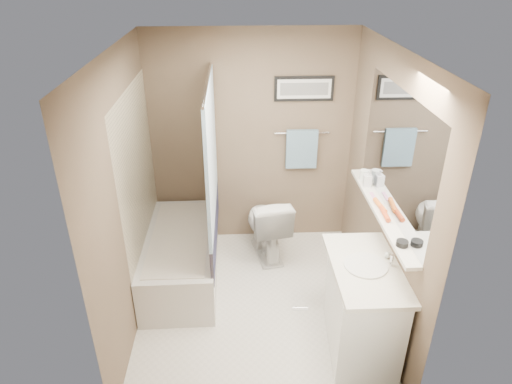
{
  "coord_description": "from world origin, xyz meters",
  "views": [
    {
      "loc": [
        -0.17,
        -3.42,
        3.02
      ],
      "look_at": [
        0.0,
        0.15,
        1.15
      ],
      "focal_mm": 32.0,
      "sensor_mm": 36.0,
      "label": 1
    }
  ],
  "objects_px": {
    "vanity": "(362,309)",
    "glass_jar": "(364,175)",
    "bathtub": "(182,257)",
    "hair_brush_back": "(380,205)",
    "candle_bowl_near": "(402,243)",
    "toilet": "(266,225)",
    "hair_brush_front": "(385,214)",
    "soap_bottle": "(368,178)"
  },
  "relations": [
    {
      "from": "vanity",
      "to": "glass_jar",
      "type": "height_order",
      "value": "glass_jar"
    },
    {
      "from": "bathtub",
      "to": "vanity",
      "type": "bearing_deg",
      "value": -33.11
    },
    {
      "from": "vanity",
      "to": "hair_brush_back",
      "type": "bearing_deg",
      "value": 71.86
    },
    {
      "from": "candle_bowl_near",
      "to": "glass_jar",
      "type": "height_order",
      "value": "glass_jar"
    },
    {
      "from": "hair_brush_back",
      "to": "glass_jar",
      "type": "relative_size",
      "value": 2.2
    },
    {
      "from": "toilet",
      "to": "candle_bowl_near",
      "type": "xyz_separation_m",
      "value": [
        0.89,
        -1.53,
        0.76
      ]
    },
    {
      "from": "candle_bowl_near",
      "to": "glass_jar",
      "type": "relative_size",
      "value": 0.9
    },
    {
      "from": "hair_brush_front",
      "to": "hair_brush_back",
      "type": "distance_m",
      "value": 0.14
    },
    {
      "from": "vanity",
      "to": "hair_brush_front",
      "type": "distance_m",
      "value": 0.82
    },
    {
      "from": "vanity",
      "to": "hair_brush_back",
      "type": "distance_m",
      "value": 0.88
    },
    {
      "from": "toilet",
      "to": "candle_bowl_near",
      "type": "relative_size",
      "value": 8.36
    },
    {
      "from": "glass_jar",
      "to": "candle_bowl_near",
      "type": "bearing_deg",
      "value": -90.0
    },
    {
      "from": "soap_bottle",
      "to": "hair_brush_front",
      "type": "bearing_deg",
      "value": -90.0
    },
    {
      "from": "candle_bowl_near",
      "to": "soap_bottle",
      "type": "bearing_deg",
      "value": 90.0
    },
    {
      "from": "candle_bowl_near",
      "to": "glass_jar",
      "type": "distance_m",
      "value": 1.1
    },
    {
      "from": "bathtub",
      "to": "toilet",
      "type": "height_order",
      "value": "toilet"
    },
    {
      "from": "hair_brush_front",
      "to": "hair_brush_back",
      "type": "relative_size",
      "value": 1.0
    },
    {
      "from": "vanity",
      "to": "glass_jar",
      "type": "xyz_separation_m",
      "value": [
        0.19,
        0.97,
        0.77
      ]
    },
    {
      "from": "toilet",
      "to": "hair_brush_front",
      "type": "distance_m",
      "value": 1.6
    },
    {
      "from": "soap_bottle",
      "to": "toilet",
      "type": "bearing_deg",
      "value": 148.36
    },
    {
      "from": "glass_jar",
      "to": "toilet",
      "type": "bearing_deg",
      "value": 154.44
    },
    {
      "from": "vanity",
      "to": "candle_bowl_near",
      "type": "xyz_separation_m",
      "value": [
        0.19,
        -0.13,
        0.73
      ]
    },
    {
      "from": "candle_bowl_near",
      "to": "soap_bottle",
      "type": "xyz_separation_m",
      "value": [
        0.0,
        0.98,
        0.06
      ]
    },
    {
      "from": "toilet",
      "to": "hair_brush_back",
      "type": "relative_size",
      "value": 3.42
    },
    {
      "from": "glass_jar",
      "to": "soap_bottle",
      "type": "distance_m",
      "value": 0.13
    },
    {
      "from": "toilet",
      "to": "hair_brush_front",
      "type": "relative_size",
      "value": 3.42
    },
    {
      "from": "toilet",
      "to": "soap_bottle",
      "type": "distance_m",
      "value": 1.33
    },
    {
      "from": "candle_bowl_near",
      "to": "soap_bottle",
      "type": "distance_m",
      "value": 0.98
    },
    {
      "from": "soap_bottle",
      "to": "hair_brush_back",
      "type": "bearing_deg",
      "value": -90.0
    },
    {
      "from": "toilet",
      "to": "candle_bowl_near",
      "type": "bearing_deg",
      "value": 109.37
    },
    {
      "from": "bathtub",
      "to": "glass_jar",
      "type": "relative_size",
      "value": 15.0
    },
    {
      "from": "glass_jar",
      "to": "soap_bottle",
      "type": "xyz_separation_m",
      "value": [
        0.0,
        -0.12,
        0.03
      ]
    },
    {
      "from": "bathtub",
      "to": "toilet",
      "type": "xyz_separation_m",
      "value": [
        0.9,
        0.38,
        0.13
      ]
    },
    {
      "from": "hair_brush_back",
      "to": "hair_brush_front",
      "type": "bearing_deg",
      "value": -90.0
    },
    {
      "from": "hair_brush_back",
      "to": "toilet",
      "type": "bearing_deg",
      "value": 132.81
    },
    {
      "from": "vanity",
      "to": "toilet",
      "type": "bearing_deg",
      "value": 121.34
    },
    {
      "from": "bathtub",
      "to": "glass_jar",
      "type": "xyz_separation_m",
      "value": [
        1.79,
        -0.04,
        0.92
      ]
    },
    {
      "from": "toilet",
      "to": "hair_brush_back",
      "type": "height_order",
      "value": "hair_brush_back"
    },
    {
      "from": "toilet",
      "to": "hair_brush_front",
      "type": "bearing_deg",
      "value": 118.14
    },
    {
      "from": "bathtub",
      "to": "hair_brush_front",
      "type": "bearing_deg",
      "value": -22.52
    },
    {
      "from": "toilet",
      "to": "soap_bottle",
      "type": "xyz_separation_m",
      "value": [
        0.89,
        -0.55,
        0.82
      ]
    },
    {
      "from": "bathtub",
      "to": "hair_brush_back",
      "type": "height_order",
      "value": "hair_brush_back"
    }
  ]
}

